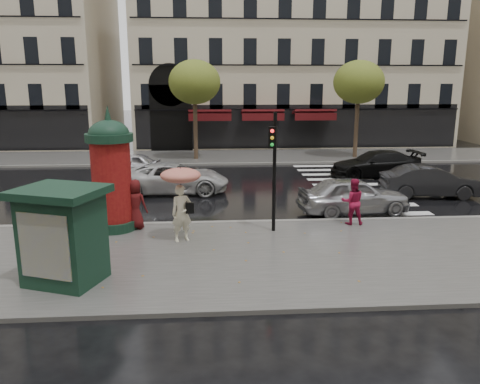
{
  "coord_description": "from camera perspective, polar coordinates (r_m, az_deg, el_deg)",
  "views": [
    {
      "loc": [
        -1.17,
        -13.61,
        5.12
      ],
      "look_at": [
        -0.14,
        1.5,
        1.59
      ],
      "focal_mm": 35.0,
      "sensor_mm": 36.0,
      "label": 1
    }
  ],
  "objects": [
    {
      "name": "car_darkgrey",
      "position": [
        23.16,
        22.21,
        1.21
      ],
      "size": [
        4.54,
        1.95,
        1.45
      ],
      "primitive_type": "imported",
      "rotation": [
        0.0,
        0.0,
        1.48
      ],
      "color": "black",
      "rests_on": "ground"
    },
    {
      "name": "woman_umbrella",
      "position": [
        14.98,
        -7.19,
        0.02
      ],
      "size": [
        1.29,
        1.29,
        2.47
      ],
      "color": "#ECE4C3",
      "rests_on": "near_sidewalk"
    },
    {
      "name": "zebra_crossing",
      "position": [
        24.83,
        12.96,
        0.89
      ],
      "size": [
        3.6,
        11.75,
        0.01
      ],
      "primitive_type": "cube",
      "color": "silver",
      "rests_on": "ground"
    },
    {
      "name": "near_kerb",
      "position": [
        17.4,
        0.11,
        -3.74
      ],
      "size": [
        90.0,
        0.25,
        0.14
      ],
      "primitive_type": "cube",
      "color": "slate",
      "rests_on": "ground"
    },
    {
      "name": "near_sidewalk",
      "position": [
        14.1,
        1.11,
        -7.9
      ],
      "size": [
        90.0,
        7.0,
        0.12
      ],
      "primitive_type": "cube",
      "color": "#474744",
      "rests_on": "ground"
    },
    {
      "name": "far_sidewalk",
      "position": [
        33.02,
        -1.84,
        4.3
      ],
      "size": [
        90.0,
        6.0,
        0.12
      ],
      "primitive_type": "cube",
      "color": "#474744",
      "rests_on": "ground"
    },
    {
      "name": "bldg_far_corner",
      "position": [
        44.63,
        5.75,
        21.03
      ],
      "size": [
        26.0,
        14.0,
        22.9
      ],
      "color": "#B7A88C",
      "rests_on": "ground"
    },
    {
      "name": "woman_red",
      "position": [
        17.33,
        13.56,
        -1.14
      ],
      "size": [
        0.87,
        0.7,
        1.68
      ],
      "primitive_type": "imported",
      "rotation": [
        0.0,
        0.0,
        3.05
      ],
      "color": "maroon",
      "rests_on": "near_sidewalk"
    },
    {
      "name": "man_burgundy",
      "position": [
        16.74,
        -12.69,
        -1.46
      ],
      "size": [
        0.98,
        0.78,
        1.76
      ],
      "primitive_type": "imported",
      "rotation": [
        0.0,
        0.0,
        2.85
      ],
      "color": "#4D0F10",
      "rests_on": "near_sidewalk"
    },
    {
      "name": "car_far_silver",
      "position": [
        27.43,
        -13.52,
        3.34
      ],
      "size": [
        3.87,
        1.97,
        1.26
      ],
      "primitive_type": "imported",
      "rotation": [
        0.0,
        0.0,
        -1.7
      ],
      "color": "silver",
      "rests_on": "ground"
    },
    {
      "name": "far_kerb",
      "position": [
        30.06,
        -1.63,
        3.44
      ],
      "size": [
        90.0,
        0.25,
        0.14
      ],
      "primitive_type": "cube",
      "color": "slate",
      "rests_on": "ground"
    },
    {
      "name": "tree_far_right",
      "position": [
        33.21,
        14.28,
        12.81
      ],
      "size": [
        3.4,
        3.4,
        6.64
      ],
      "color": "#38281C",
      "rests_on": "ground"
    },
    {
      "name": "car_black",
      "position": [
        27.21,
        16.19,
        3.31
      ],
      "size": [
        5.12,
        2.33,
        1.45
      ],
      "primitive_type": "imported",
      "rotation": [
        0.0,
        0.0,
        -1.51
      ],
      "color": "black",
      "rests_on": "ground"
    },
    {
      "name": "traffic_light",
      "position": [
        15.7,
        4.15,
        3.82
      ],
      "size": [
        0.31,
        0.4,
        4.08
      ],
      "color": "black",
      "rests_on": "near_sidewalk"
    },
    {
      "name": "morris_column",
      "position": [
        16.62,
        -15.43,
        2.45
      ],
      "size": [
        1.6,
        1.6,
        4.3
      ],
      "color": "#122F20",
      "rests_on": "near_sidewalk"
    },
    {
      "name": "car_silver",
      "position": [
        19.23,
        13.64,
        -0.39
      ],
      "size": [
        4.57,
        2.22,
        1.5
      ],
      "primitive_type": "imported",
      "rotation": [
        0.0,
        0.0,
        1.68
      ],
      "color": "#9E9FA3",
      "rests_on": "ground"
    },
    {
      "name": "car_white",
      "position": [
        22.47,
        -8.02,
        1.7
      ],
      "size": [
        5.18,
        2.4,
        1.44
      ],
      "primitive_type": "imported",
      "rotation": [
        0.0,
        0.0,
        1.57
      ],
      "color": "#B9B9B9",
      "rests_on": "ground"
    },
    {
      "name": "ground",
      "position": [
        14.59,
        0.94,
        -7.42
      ],
      "size": [
        160.0,
        160.0,
        0.0
      ],
      "primitive_type": "plane",
      "color": "black",
      "rests_on": "ground"
    },
    {
      "name": "newsstand",
      "position": [
        12.67,
        -20.78,
        -4.85
      ],
      "size": [
        2.53,
        2.34,
        2.48
      ],
      "color": "#122F20",
      "rests_on": "near_sidewalk"
    },
    {
      "name": "tree_far_left",
      "position": [
        31.63,
        -5.56,
        13.15
      ],
      "size": [
        3.4,
        3.4,
        6.64
      ],
      "color": "#38281C",
      "rests_on": "ground"
    }
  ]
}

